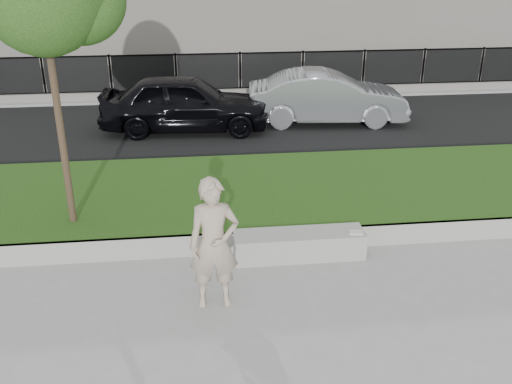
{
  "coord_description": "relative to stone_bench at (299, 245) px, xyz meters",
  "views": [
    {
      "loc": [
        -0.15,
        -7.68,
        4.96
      ],
      "look_at": [
        0.89,
        1.2,
        1.08
      ],
      "focal_mm": 40.0,
      "sensor_mm": 36.0,
      "label": 1
    }
  ],
  "objects": [
    {
      "name": "far_pavement",
      "position": [
        -1.59,
        12.2,
        -0.17
      ],
      "size": [
        34.0,
        3.0,
        0.12
      ],
      "primitive_type": "cube",
      "color": "gray",
      "rests_on": "ground"
    },
    {
      "name": "grass_bank",
      "position": [
        -1.59,
        2.2,
        -0.03
      ],
      "size": [
        34.0,
        4.0,
        0.4
      ],
      "primitive_type": "cube",
      "color": "black",
      "rests_on": "ground"
    },
    {
      "name": "car_silver",
      "position": [
        2.3,
        7.82,
        0.58
      ],
      "size": [
        4.79,
        2.04,
        1.54
      ],
      "primitive_type": "imported",
      "rotation": [
        0.0,
        0.0,
        1.48
      ],
      "color": "#909398",
      "rests_on": "street"
    },
    {
      "name": "stone_bench",
      "position": [
        0.0,
        0.0,
        0.0
      ],
      "size": [
        2.24,
        0.56,
        0.46
      ],
      "primitive_type": "cube",
      "color": "gray",
      "rests_on": "ground"
    },
    {
      "name": "street",
      "position": [
        -1.59,
        7.7,
        -0.21
      ],
      "size": [
        34.0,
        7.0,
        0.04
      ],
      "primitive_type": "cube",
      "color": "black",
      "rests_on": "ground"
    },
    {
      "name": "ground",
      "position": [
        -1.59,
        -0.8,
        -0.23
      ],
      "size": [
        90.0,
        90.0,
        0.0
      ],
      "primitive_type": "plane",
      "color": "gray",
      "rests_on": "ground"
    },
    {
      "name": "iron_fence",
      "position": [
        -1.59,
        11.2,
        0.31
      ],
      "size": [
        32.0,
        0.3,
        1.5
      ],
      "color": "slate",
      "rests_on": "far_pavement"
    },
    {
      "name": "man",
      "position": [
        -1.5,
        -1.23,
        0.78
      ],
      "size": [
        0.75,
        0.5,
        2.01
      ],
      "primitive_type": "imported",
      "rotation": [
        0.0,
        0.0,
        0.03
      ],
      "color": "#B9A38E",
      "rests_on": "ground"
    },
    {
      "name": "car_dark",
      "position": [
        -1.9,
        7.5,
        0.62
      ],
      "size": [
        4.88,
        2.22,
        1.62
      ],
      "primitive_type": "imported",
      "rotation": [
        0.0,
        0.0,
        1.51
      ],
      "color": "black",
      "rests_on": "street"
    },
    {
      "name": "grass_kerb",
      "position": [
        -1.59,
        0.24,
        -0.03
      ],
      "size": [
        34.0,
        0.08,
        0.4
      ],
      "primitive_type": "cube",
      "color": "gray",
      "rests_on": "ground"
    },
    {
      "name": "book",
      "position": [
        0.96,
        -0.12,
        0.24
      ],
      "size": [
        0.26,
        0.21,
        0.03
      ],
      "primitive_type": "cube",
      "rotation": [
        0.0,
        0.0,
        -0.19
      ],
      "color": "beige",
      "rests_on": "stone_bench"
    }
  ]
}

